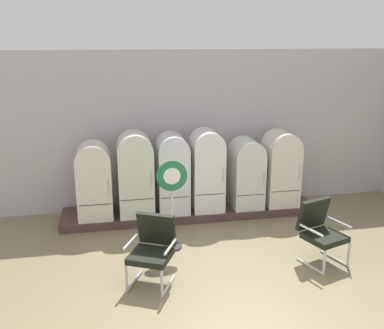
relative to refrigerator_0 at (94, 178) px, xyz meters
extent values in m
cube|color=#817652|center=(1.84, -2.92, -0.94)|extent=(12.00, 10.00, 0.05)
cube|color=silver|center=(1.84, 0.74, 0.70)|extent=(11.76, 0.12, 3.22)
cube|color=#47443F|center=(1.84, 0.74, 1.96)|extent=(11.76, 0.07, 0.06)
cube|color=#4A3331|center=(1.84, 0.11, -0.84)|extent=(5.01, 0.95, 0.15)
cube|color=silver|center=(0.00, 0.00, -0.20)|extent=(0.64, 0.66, 1.12)
cylinder|color=silver|center=(0.00, 0.00, 0.36)|extent=(0.64, 0.64, 0.64)
cube|color=#383838|center=(0.00, -0.33, -0.40)|extent=(0.59, 0.01, 0.01)
cylinder|color=silver|center=(0.26, -0.34, -0.07)|extent=(0.02, 0.02, 0.28)
cube|color=silver|center=(0.77, 0.02, -0.12)|extent=(0.65, 0.69, 1.27)
cylinder|color=silver|center=(0.77, 0.02, 0.51)|extent=(0.65, 0.67, 0.65)
cube|color=#383838|center=(0.77, -0.33, -0.35)|extent=(0.60, 0.01, 0.01)
cylinder|color=silver|center=(1.04, -0.34, 0.03)|extent=(0.02, 0.02, 0.28)
cube|color=white|center=(1.48, 0.02, -0.14)|extent=(0.59, 0.69, 1.25)
cylinder|color=white|center=(1.48, 0.02, 0.49)|extent=(0.59, 0.68, 0.59)
cube|color=#383838|center=(1.48, -0.33, -0.36)|extent=(0.54, 0.01, 0.01)
cylinder|color=silver|center=(1.24, -0.34, 0.01)|extent=(0.02, 0.02, 0.28)
cube|color=white|center=(2.15, 0.00, -0.11)|extent=(0.60, 0.66, 1.29)
cylinder|color=white|center=(2.15, 0.00, 0.53)|extent=(0.60, 0.65, 0.60)
cube|color=#383838|center=(2.15, -0.33, -0.34)|extent=(0.55, 0.01, 0.01)
cylinder|color=silver|center=(2.39, -0.34, 0.04)|extent=(0.02, 0.02, 0.28)
cube|color=silver|center=(2.96, 0.02, -0.22)|extent=(0.60, 0.70, 1.08)
cylinder|color=silver|center=(2.96, 0.02, 0.33)|extent=(0.60, 0.68, 0.60)
cube|color=#383838|center=(2.96, -0.33, -0.41)|extent=(0.55, 0.01, 0.01)
cylinder|color=silver|center=(3.20, -0.34, -0.09)|extent=(0.02, 0.02, 0.28)
cube|color=silver|center=(3.67, 0.01, -0.17)|extent=(0.65, 0.67, 1.18)
cylinder|color=silver|center=(3.67, 0.01, 0.43)|extent=(0.65, 0.66, 0.65)
cube|color=#383838|center=(3.67, -0.33, -0.38)|extent=(0.59, 0.01, 0.01)
cylinder|color=silver|center=(3.94, -0.34, -0.02)|extent=(0.02, 0.02, 0.28)
cylinder|color=silver|center=(0.57, -2.24, -0.89)|extent=(0.29, 0.54, 0.04)
cylinder|color=silver|center=(0.46, -2.49, -0.70)|extent=(0.05, 0.05, 0.39)
cylinder|color=silver|center=(1.04, -2.47, -0.89)|extent=(0.29, 0.54, 0.04)
cylinder|color=silver|center=(0.92, -2.71, -0.70)|extent=(0.05, 0.05, 0.39)
cube|color=black|center=(0.81, -2.36, -0.46)|extent=(0.73, 0.72, 0.09)
cube|color=black|center=(0.93, -2.11, -0.16)|extent=(0.58, 0.40, 0.51)
cylinder|color=silver|center=(0.54, -2.23, -0.28)|extent=(0.24, 0.44, 0.04)
cylinder|color=silver|center=(1.08, -2.49, -0.28)|extent=(0.24, 0.44, 0.04)
cylinder|color=silver|center=(3.28, -2.33, -0.89)|extent=(0.22, 0.56, 0.04)
cylinder|color=silver|center=(3.37, -2.59, -0.70)|extent=(0.05, 0.05, 0.39)
cylinder|color=silver|center=(3.77, -2.16, -0.89)|extent=(0.22, 0.56, 0.04)
cylinder|color=silver|center=(3.86, -2.42, -0.70)|extent=(0.05, 0.05, 0.39)
cube|color=black|center=(3.53, -2.25, -0.46)|extent=(0.70, 0.68, 0.09)
cube|color=black|center=(3.44, -1.98, -0.16)|extent=(0.59, 0.34, 0.51)
cylinder|color=silver|center=(3.24, -2.34, -0.28)|extent=(0.19, 0.46, 0.04)
cylinder|color=silver|center=(3.81, -2.15, -0.28)|extent=(0.19, 0.46, 0.04)
cylinder|color=#2D2D30|center=(1.28, -1.26, -0.90)|extent=(0.32, 0.32, 0.03)
cylinder|color=silver|center=(1.28, -1.26, -0.26)|extent=(0.04, 0.04, 1.25)
cylinder|color=#1D673F|center=(1.28, -1.28, 0.37)|extent=(0.51, 0.02, 0.51)
cylinder|color=white|center=(1.28, -1.30, 0.37)|extent=(0.28, 0.00, 0.28)
camera|label=1|loc=(0.34, -7.99, 2.51)|focal=41.15mm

